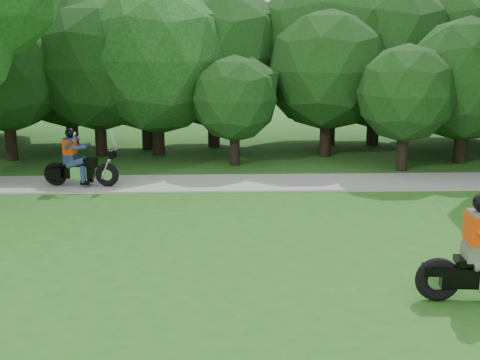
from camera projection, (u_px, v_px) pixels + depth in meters
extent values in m
plane|color=#27611B|center=(328.00, 287.00, 11.04)|extent=(100.00, 100.00, 0.00)
cube|color=#969691|center=(283.00, 183.00, 18.81)|extent=(60.00, 2.20, 0.06)
cylinder|color=black|center=(214.00, 125.00, 24.89)|extent=(0.49, 0.49, 1.80)
sphere|color=black|center=(213.00, 57.00, 24.24)|extent=(5.84, 5.84, 5.84)
cylinder|color=black|center=(403.00, 148.00, 20.48)|extent=(0.37, 0.37, 1.56)
sphere|color=black|center=(406.00, 93.00, 20.05)|extent=(3.30, 3.30, 3.30)
cylinder|color=black|center=(329.00, 123.00, 25.45)|extent=(0.53, 0.53, 1.80)
sphere|color=black|center=(332.00, 50.00, 24.74)|extent=(6.63, 6.63, 6.63)
cylinder|color=black|center=(464.00, 120.00, 26.39)|extent=(0.52, 0.52, 1.80)
sphere|color=black|center=(470.00, 51.00, 25.70)|extent=(6.35, 6.35, 6.35)
cylinder|color=black|center=(235.00, 146.00, 21.37)|extent=(0.35, 0.35, 1.39)
sphere|color=black|center=(235.00, 99.00, 20.98)|extent=(3.03, 3.03, 3.03)
cylinder|color=black|center=(72.00, 125.00, 24.97)|extent=(0.50, 0.50, 1.80)
sphere|color=black|center=(67.00, 56.00, 24.32)|extent=(5.92, 5.92, 5.92)
cylinder|color=black|center=(11.00, 137.00, 22.12)|extent=(0.42, 0.42, 1.80)
sphere|color=black|center=(5.00, 73.00, 21.58)|extent=(4.31, 4.31, 4.31)
cylinder|color=black|center=(460.00, 142.00, 21.71)|extent=(0.42, 0.42, 1.57)
sphere|color=black|center=(466.00, 80.00, 21.19)|extent=(4.40, 4.40, 4.40)
cylinder|color=black|center=(158.00, 132.00, 23.24)|extent=(0.49, 0.49, 1.80)
sphere|color=#144618|center=(156.00, 59.00, 22.60)|extent=(5.72, 5.72, 5.72)
cylinder|color=black|center=(373.00, 124.00, 25.39)|extent=(0.51, 0.51, 1.80)
sphere|color=black|center=(377.00, 53.00, 24.71)|extent=(6.28, 6.28, 6.28)
cylinder|color=black|center=(325.00, 133.00, 22.94)|extent=(0.43, 0.43, 1.80)
sphere|color=black|center=(327.00, 70.00, 22.39)|extent=(4.55, 4.55, 4.55)
cylinder|color=black|center=(147.00, 127.00, 24.36)|extent=(0.42, 0.42, 1.80)
sphere|color=black|center=(145.00, 69.00, 23.82)|extent=(4.40, 4.40, 4.40)
cylinder|color=black|center=(101.00, 133.00, 23.04)|extent=(0.44, 0.44, 1.80)
sphere|color=black|center=(97.00, 67.00, 22.47)|extent=(4.87, 4.87, 4.87)
torus|color=black|center=(438.00, 279.00, 10.38)|extent=(0.80, 0.28, 0.79)
cube|color=black|center=(473.00, 261.00, 10.27)|extent=(0.61, 0.40, 0.11)
cube|color=#606955|center=(474.00, 252.00, 10.24)|extent=(0.37, 0.45, 0.27)
cube|color=#606955|center=(477.00, 230.00, 10.14)|extent=(0.33, 0.49, 0.63)
cube|color=#FF3A05|center=(478.00, 228.00, 10.14)|extent=(0.36, 0.54, 0.49)
torus|color=black|center=(56.00, 174.00, 18.24)|extent=(0.74, 0.29, 0.72)
torus|color=black|center=(107.00, 175.00, 18.12)|extent=(0.74, 0.29, 0.72)
cube|color=black|center=(75.00, 173.00, 18.18)|extent=(1.17, 0.37, 0.33)
cube|color=silver|center=(80.00, 173.00, 18.17)|extent=(0.53, 0.40, 0.41)
cube|color=black|center=(88.00, 163.00, 18.08)|extent=(0.57, 0.37, 0.27)
cube|color=black|center=(70.00, 164.00, 18.13)|extent=(0.57, 0.39, 0.10)
cylinder|color=silver|center=(108.00, 163.00, 18.03)|extent=(0.41, 0.09, 0.93)
cylinder|color=silver|center=(113.00, 149.00, 17.92)|extent=(0.11, 0.66, 0.04)
cube|color=black|center=(54.00, 174.00, 18.00)|extent=(0.44, 0.17, 0.35)
cube|color=black|center=(60.00, 171.00, 18.44)|extent=(0.44, 0.17, 0.35)
cube|color=navy|center=(70.00, 159.00, 18.10)|extent=(0.35, 0.42, 0.25)
cube|color=navy|center=(70.00, 147.00, 18.01)|extent=(0.32, 0.46, 0.58)
cube|color=#FF3A05|center=(70.00, 146.00, 18.00)|extent=(0.35, 0.51, 0.45)
sphere|color=black|center=(70.00, 133.00, 17.91)|extent=(0.29, 0.29, 0.29)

